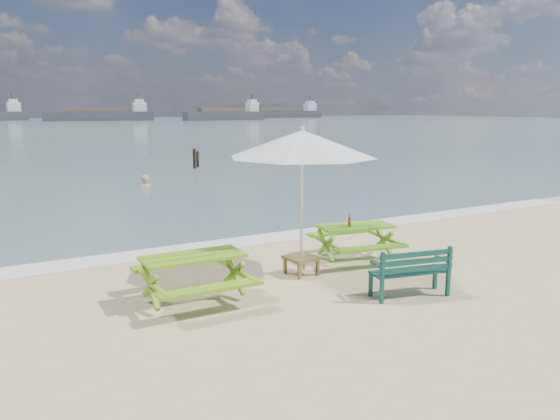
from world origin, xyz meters
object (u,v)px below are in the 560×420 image
patio_umbrella (302,144)px  swimmer (145,197)px  picnic_table_right (355,243)px  park_bench (409,281)px  side_table (301,265)px  picnic_table_left (194,279)px  beer_bottle (349,222)px

patio_umbrella → swimmer: (0.75, 12.84, -2.85)m
picnic_table_right → park_bench: size_ratio=1.39×
picnic_table_right → side_table: picnic_table_right is taller
patio_umbrella → park_bench: bearing=-63.7°
picnic_table_left → patio_umbrella: (2.23, 0.36, 2.04)m
picnic_table_left → side_table: picnic_table_left is taller
picnic_table_right → patio_umbrella: bearing=-167.5°
park_bench → side_table: (-0.92, 1.86, -0.06)m
park_bench → side_table: park_bench is taller
beer_bottle → swimmer: (-0.57, 12.53, -1.23)m
picnic_table_left → beer_bottle: beer_bottle is taller
picnic_table_left → picnic_table_right: size_ratio=0.95×
side_table → beer_bottle: size_ratio=2.42×
picnic_table_left → side_table: size_ratio=3.04×
park_bench → swimmer: bearing=90.7°
patio_umbrella → beer_bottle: size_ratio=12.11×
beer_bottle → swimmer: size_ratio=0.14×
side_table → park_bench: bearing=-63.7°
picnic_table_right → patio_umbrella: (-1.48, -0.33, 2.06)m
picnic_table_right → park_bench: park_bench is taller
side_table → beer_bottle: (1.31, 0.31, 0.61)m
patio_umbrella → picnic_table_right: bearing=12.5°
patio_umbrella → side_table: bearing=-76.0°
picnic_table_right → side_table: (-1.48, -0.33, -0.16)m
picnic_table_right → park_bench: (-0.57, -2.19, -0.09)m
picnic_table_right → swimmer: 12.55m
patio_umbrella → beer_bottle: 2.10m
beer_bottle → side_table: bearing=-166.7°
park_bench → swimmer: (-0.17, 14.70, -0.69)m
park_bench → patio_umbrella: size_ratio=0.46×
picnic_table_left → patio_umbrella: size_ratio=0.61×
patio_umbrella → swimmer: 13.17m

